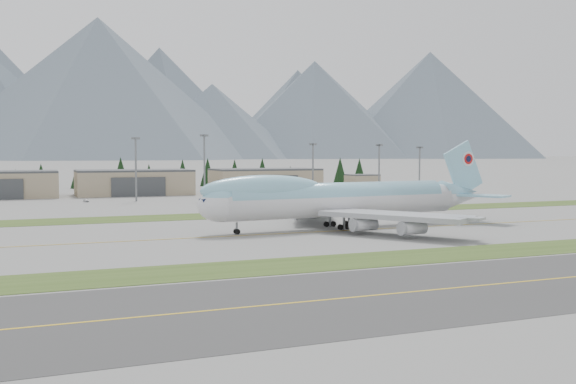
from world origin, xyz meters
name	(u,v)px	position (x,y,z in m)	size (l,w,h in m)	color
ground	(300,233)	(0.00, 0.00, 0.00)	(7000.00, 7000.00, 0.00)	slate
grass_strip_near	(387,259)	(0.00, -38.00, 0.00)	(400.00, 14.00, 0.08)	#364B1B
grass_strip_far	(240,215)	(0.00, 45.00, 0.00)	(400.00, 18.00, 0.08)	#364B1B
asphalt_taxiway	(479,286)	(0.00, -62.00, 0.00)	(400.00, 32.00, 0.04)	#373737
taxiway_line_main	(300,233)	(0.00, 0.00, 0.00)	(400.00, 0.40, 0.02)	gold
taxiway_line_near	(479,286)	(0.00, -62.00, 0.00)	(400.00, 0.40, 0.02)	gold
boeing_747_freighter	(340,199)	(12.42, 5.22, 6.99)	(80.48, 69.23, 21.19)	silver
hangar_center	(134,182)	(-15.00, 149.90, 5.39)	(48.00, 26.60, 10.80)	tan
hangar_right	(265,180)	(45.00, 149.90, 5.39)	(48.00, 26.60, 10.80)	tan
control_shed	(362,182)	(95.00, 148.00, 3.80)	(14.00, 12.00, 7.60)	tan
floodlight_masts	(243,159)	(21.25, 109.10, 15.69)	(195.63, 9.12, 24.97)	slate
service_vehicle_a	(86,202)	(-37.62, 113.09, 0.00)	(1.31, 3.23, 1.10)	silver
service_vehicle_b	(231,196)	(20.57, 123.48, 0.00)	(1.16, 3.29, 1.08)	gold
service_vehicle_c	(330,192)	(72.23, 136.99, 0.00)	(1.86, 4.59, 1.33)	#BCBBC1
conifer_belt	(176,173)	(16.13, 211.66, 7.10)	(264.22, 15.58, 16.02)	black
mountain_ridge_front	(17,92)	(-100.82, 2173.69, 221.42)	(4205.10, 1233.54, 509.18)	#4B5965
mountain_ridge_rear	(27,98)	(-78.25, 2900.00, 258.98)	(4464.57, 1075.96, 537.98)	#4B5965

